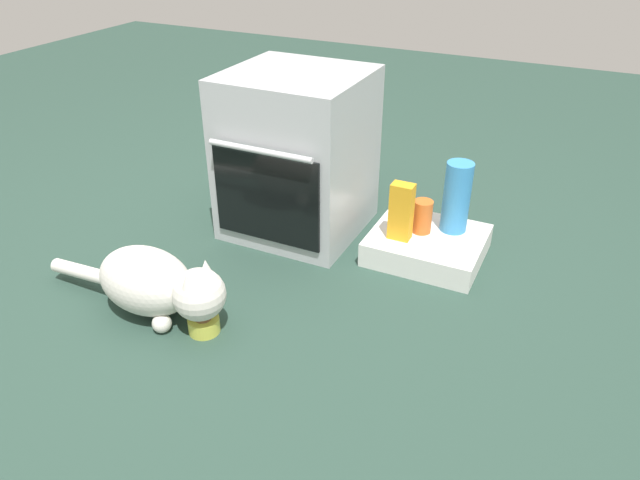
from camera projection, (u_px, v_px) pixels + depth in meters
ground at (239, 272)px, 2.40m from camera, size 8.00×8.00×0.00m
oven at (297, 154)px, 2.55m from camera, size 0.56×0.59×0.70m
pantry_cabinet at (427, 245)px, 2.48m from camera, size 0.46×0.40×0.10m
food_bowl at (204, 324)px, 2.06m from camera, size 0.11×0.11×0.08m
cat at (156, 284)px, 2.08m from camera, size 0.80×0.25×0.27m
juice_carton at (401, 212)px, 2.37m from camera, size 0.09×0.06×0.24m
water_bottle at (457, 197)px, 2.42m from camera, size 0.11×0.11×0.30m
sauce_jar at (422, 216)px, 2.44m from camera, size 0.08×0.08×0.14m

